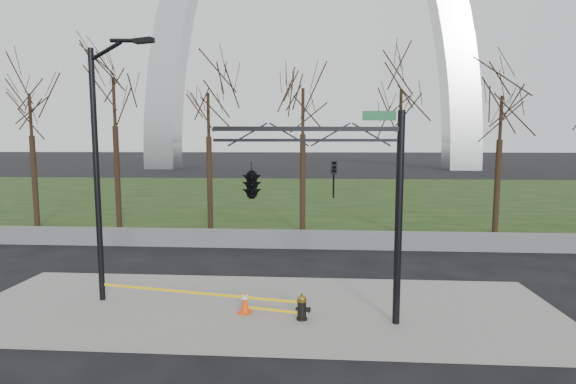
# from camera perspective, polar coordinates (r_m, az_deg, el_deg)

# --- Properties ---
(ground) EXTENTS (500.00, 500.00, 0.00)m
(ground) POSITION_cam_1_polar(r_m,az_deg,el_deg) (13.96, -3.44, -15.13)
(ground) COLOR black
(ground) RESTS_ON ground
(sidewalk) EXTENTS (18.00, 6.00, 0.10)m
(sidewalk) POSITION_cam_1_polar(r_m,az_deg,el_deg) (13.94, -3.45, -14.94)
(sidewalk) COLOR gray
(sidewalk) RESTS_ON ground
(grass_strip) EXTENTS (120.00, 40.00, 0.06)m
(grass_strip) POSITION_cam_1_polar(r_m,az_deg,el_deg) (43.22, 1.60, -0.40)
(grass_strip) COLOR black
(grass_strip) RESTS_ON ground
(guardrail) EXTENTS (60.00, 0.30, 0.90)m
(guardrail) POSITION_cam_1_polar(r_m,az_deg,el_deg) (21.46, -0.73, -6.19)
(guardrail) COLOR #59595B
(guardrail) RESTS_ON ground
(gateway_arch) EXTENTS (66.00, 6.00, 65.00)m
(gateway_arch) POSITION_cam_1_polar(r_m,az_deg,el_deg) (92.07, 2.87, 23.65)
(gateway_arch) COLOR #B9BBC0
(gateway_arch) RESTS_ON ground
(tree_row) EXTENTS (42.25, 4.00, 9.51)m
(tree_row) POSITION_cam_1_polar(r_m,az_deg,el_deg) (25.14, -4.29, 5.53)
(tree_row) COLOR black
(tree_row) RESTS_ON ground
(fire_hydrant) EXTENTS (0.48, 0.32, 0.77)m
(fire_hydrant) POSITION_cam_1_polar(r_m,az_deg,el_deg) (12.85, 1.88, -14.89)
(fire_hydrant) COLOR black
(fire_hydrant) RESTS_ON sidewalk
(traffic_cone) EXTENTS (0.46, 0.46, 0.70)m
(traffic_cone) POSITION_cam_1_polar(r_m,az_deg,el_deg) (13.37, -5.67, -14.09)
(traffic_cone) COLOR #F4430C
(traffic_cone) RESTS_ON sidewalk
(street_light) EXTENTS (2.32, 0.88, 8.21)m
(street_light) POSITION_cam_1_polar(r_m,az_deg,el_deg) (14.70, -23.25, 4.22)
(street_light) COLOR black
(street_light) RESTS_ON ground
(traffic_signal_mast) EXTENTS (5.08, 2.53, 6.00)m
(traffic_signal_mast) POSITION_cam_1_polar(r_m,az_deg,el_deg) (11.63, -1.01, 1.60)
(traffic_signal_mast) COLOR black
(traffic_signal_mast) RESTS_ON ground
(caution_tape) EXTENTS (6.49, 1.19, 0.40)m
(caution_tape) POSITION_cam_1_polar(r_m,az_deg,el_deg) (13.66, -9.99, -13.31)
(caution_tape) COLOR yellow
(caution_tape) RESTS_ON ground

